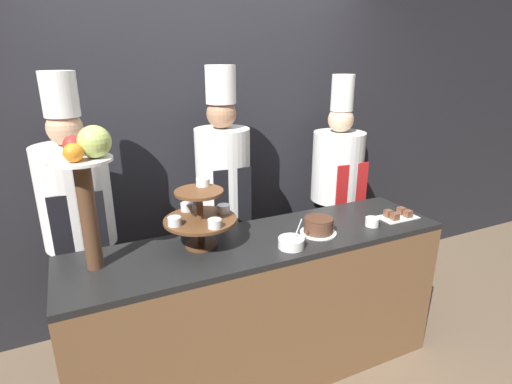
{
  "coord_description": "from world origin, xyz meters",
  "views": [
    {
      "loc": [
        -0.91,
        -1.56,
        1.91
      ],
      "look_at": [
        0.0,
        0.38,
        1.18
      ],
      "focal_mm": 28.0,
      "sensor_mm": 36.0,
      "label": 1
    }
  ],
  "objects_px": {
    "fruit_pedestal": "(87,173)",
    "chef_center_left": "(224,194)",
    "chef_left": "(79,221)",
    "serving_bowl_near": "(291,243)",
    "tiered_stand": "(200,215)",
    "cake_square_tray": "(398,215)",
    "chef_center_right": "(336,186)",
    "cup_white": "(372,222)",
    "cake_round": "(318,226)"
  },
  "relations": [
    {
      "from": "cup_white",
      "to": "chef_center_right",
      "type": "xyz_separation_m",
      "value": [
        0.23,
        0.67,
        0.0
      ]
    },
    {
      "from": "serving_bowl_near",
      "to": "chef_center_left",
      "type": "distance_m",
      "value": 0.73
    },
    {
      "from": "cake_round",
      "to": "chef_center_left",
      "type": "height_order",
      "value": "chef_center_left"
    },
    {
      "from": "cup_white",
      "to": "cake_round",
      "type": "bearing_deg",
      "value": 172.41
    },
    {
      "from": "cake_square_tray",
      "to": "chef_center_right",
      "type": "distance_m",
      "value": 0.64
    },
    {
      "from": "chef_left",
      "to": "tiered_stand",
      "type": "bearing_deg",
      "value": -39.47
    },
    {
      "from": "tiered_stand",
      "to": "chef_center_right",
      "type": "bearing_deg",
      "value": 21.34
    },
    {
      "from": "chef_center_left",
      "to": "cake_round",
      "type": "bearing_deg",
      "value": -60.87
    },
    {
      "from": "fruit_pedestal",
      "to": "serving_bowl_near",
      "type": "distance_m",
      "value": 1.08
    },
    {
      "from": "serving_bowl_near",
      "to": "chef_center_left",
      "type": "height_order",
      "value": "chef_center_left"
    },
    {
      "from": "tiered_stand",
      "to": "cake_round",
      "type": "xyz_separation_m",
      "value": [
        0.66,
        -0.14,
        -0.14
      ]
    },
    {
      "from": "cake_round",
      "to": "chef_center_right",
      "type": "bearing_deg",
      "value": 47.02
    },
    {
      "from": "chef_left",
      "to": "fruit_pedestal",
      "type": "bearing_deg",
      "value": -82.22
    },
    {
      "from": "cake_round",
      "to": "cup_white",
      "type": "xyz_separation_m",
      "value": [
        0.36,
        -0.05,
        -0.02
      ]
    },
    {
      "from": "cup_white",
      "to": "serving_bowl_near",
      "type": "height_order",
      "value": "serving_bowl_near"
    },
    {
      "from": "cake_round",
      "to": "serving_bowl_near",
      "type": "bearing_deg",
      "value": -158.72
    },
    {
      "from": "fruit_pedestal",
      "to": "cup_white",
      "type": "distance_m",
      "value": 1.62
    },
    {
      "from": "cup_white",
      "to": "chef_left",
      "type": "distance_m",
      "value": 1.75
    },
    {
      "from": "cake_square_tray",
      "to": "chef_center_right",
      "type": "relative_size",
      "value": 0.14
    },
    {
      "from": "fruit_pedestal",
      "to": "cake_square_tray",
      "type": "xyz_separation_m",
      "value": [
        1.78,
        -0.14,
        -0.46
      ]
    },
    {
      "from": "chef_left",
      "to": "chef_center_left",
      "type": "bearing_deg",
      "value": 0.0
    },
    {
      "from": "chef_center_right",
      "to": "chef_center_left",
      "type": "bearing_deg",
      "value": -180.0
    },
    {
      "from": "cake_square_tray",
      "to": "chef_center_left",
      "type": "xyz_separation_m",
      "value": [
        -0.95,
        0.64,
        0.08
      ]
    },
    {
      "from": "tiered_stand",
      "to": "serving_bowl_near",
      "type": "relative_size",
      "value": 2.49
    },
    {
      "from": "tiered_stand",
      "to": "cake_square_tray",
      "type": "distance_m",
      "value": 1.28
    },
    {
      "from": "chef_left",
      "to": "cake_square_tray",
      "type": "bearing_deg",
      "value": -19.08
    },
    {
      "from": "cake_round",
      "to": "cake_square_tray",
      "type": "bearing_deg",
      "value": -1.46
    },
    {
      "from": "fruit_pedestal",
      "to": "chef_center_left",
      "type": "xyz_separation_m",
      "value": [
        0.84,
        0.5,
        -0.38
      ]
    },
    {
      "from": "cake_round",
      "to": "chef_center_right",
      "type": "relative_size",
      "value": 0.12
    },
    {
      "from": "fruit_pedestal",
      "to": "chef_left",
      "type": "height_order",
      "value": "chef_left"
    },
    {
      "from": "chef_center_left",
      "to": "cup_white",
      "type": "bearing_deg",
      "value": -43.62
    },
    {
      "from": "fruit_pedestal",
      "to": "chef_left",
      "type": "relative_size",
      "value": 0.38
    },
    {
      "from": "fruit_pedestal",
      "to": "serving_bowl_near",
      "type": "xyz_separation_m",
      "value": [
        0.95,
        -0.22,
        -0.45
      ]
    },
    {
      "from": "cup_white",
      "to": "fruit_pedestal",
      "type": "bearing_deg",
      "value": 173.62
    },
    {
      "from": "tiered_stand",
      "to": "fruit_pedestal",
      "type": "relative_size",
      "value": 0.56
    },
    {
      "from": "chef_left",
      "to": "chef_center_right",
      "type": "relative_size",
      "value": 1.03
    },
    {
      "from": "cup_white",
      "to": "cake_square_tray",
      "type": "distance_m",
      "value": 0.24
    },
    {
      "from": "cup_white",
      "to": "chef_center_left",
      "type": "distance_m",
      "value": 0.98
    },
    {
      "from": "chef_left",
      "to": "chef_center_right",
      "type": "bearing_deg",
      "value": 0.0
    },
    {
      "from": "fruit_pedestal",
      "to": "chef_left",
      "type": "distance_m",
      "value": 0.65
    },
    {
      "from": "fruit_pedestal",
      "to": "serving_bowl_near",
      "type": "bearing_deg",
      "value": -12.75
    },
    {
      "from": "fruit_pedestal",
      "to": "cake_square_tray",
      "type": "relative_size",
      "value": 2.81
    },
    {
      "from": "chef_left",
      "to": "chef_center_right",
      "type": "xyz_separation_m",
      "value": [
        1.84,
        0.0,
        -0.04
      ]
    },
    {
      "from": "chef_left",
      "to": "chef_center_left",
      "type": "distance_m",
      "value": 0.91
    },
    {
      "from": "cup_white",
      "to": "tiered_stand",
      "type": "bearing_deg",
      "value": 169.68
    },
    {
      "from": "chef_center_right",
      "to": "cup_white",
      "type": "bearing_deg",
      "value": -108.49
    },
    {
      "from": "cake_square_tray",
      "to": "chef_center_left",
      "type": "relative_size",
      "value": 0.13
    },
    {
      "from": "serving_bowl_near",
      "to": "cake_square_tray",
      "type": "bearing_deg",
      "value": 5.21
    },
    {
      "from": "tiered_stand",
      "to": "chef_center_right",
      "type": "xyz_separation_m",
      "value": [
        1.25,
        0.49,
        -0.16
      ]
    },
    {
      "from": "cake_square_tray",
      "to": "chef_center_right",
      "type": "xyz_separation_m",
      "value": [
        -0.01,
        0.64,
        0.01
      ]
    }
  ]
}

